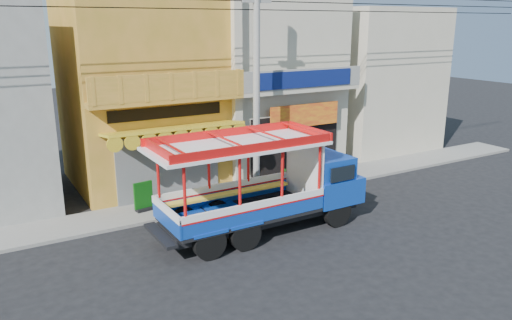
{
  "coord_description": "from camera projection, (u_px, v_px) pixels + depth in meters",
  "views": [
    {
      "loc": [
        -10.51,
        -13.0,
        6.83
      ],
      "look_at": [
        -1.49,
        2.5,
        1.9
      ],
      "focal_mm": 35.0,
      "sensor_mm": 36.0,
      "label": 1
    }
  ],
  "objects": [
    {
      "name": "potted_plant_b",
      "position": [
        347.0,
        167.0,
        22.43
      ],
      "size": [
        0.67,
        0.68,
        0.96
      ],
      "primitive_type": "imported",
      "rotation": [
        0.0,
        0.0,
        2.28
      ],
      "color": "#185518",
      "rests_on": "sidewalk"
    },
    {
      "name": "potted_plant_a",
      "position": [
        289.0,
        175.0,
        21.25
      ],
      "size": [
        1.0,
        0.93,
        0.92
      ],
      "primitive_type": "imported",
      "rotation": [
        0.0,
        0.0,
        0.29
      ],
      "color": "#185518",
      "rests_on": "sidewalk"
    },
    {
      "name": "utility_pole",
      "position": [
        260.0,
        73.0,
        18.75
      ],
      "size": [
        28.0,
        0.26,
        9.0
      ],
      "color": "gray",
      "rests_on": "ground"
    },
    {
      "name": "party_pilaster",
      "position": [
        237.0,
        95.0,
        20.24
      ],
      "size": [
        0.35,
        0.3,
        8.0
      ],
      "primitive_type": "cube",
      "color": "beige",
      "rests_on": "ground"
    },
    {
      "name": "songthaew_truck",
      "position": [
        275.0,
        182.0,
        16.78
      ],
      "size": [
        7.36,
        2.56,
        3.42
      ],
      "color": "black",
      "rests_on": "ground"
    },
    {
      "name": "shophouse_left",
      "position": [
        141.0,
        89.0,
        21.35
      ],
      "size": [
        6.0,
        7.5,
        8.24
      ],
      "color": "#A37F24",
      "rests_on": "ground"
    },
    {
      "name": "filler_building_right",
      "position": [
        369.0,
        79.0,
        27.77
      ],
      "size": [
        6.0,
        6.0,
        7.6
      ],
      "primitive_type": "cube",
      "color": "beige",
      "rests_on": "ground"
    },
    {
      "name": "green_sign",
      "position": [
        143.0,
        199.0,
        18.37
      ],
      "size": [
        0.73,
        0.42,
        1.11
      ],
      "color": "black",
      "rests_on": "sidewalk"
    },
    {
      "name": "sidewalk",
      "position": [
        269.0,
        189.0,
        21.06
      ],
      "size": [
        30.0,
        2.0,
        0.12
      ],
      "primitive_type": "cube",
      "color": "slate",
      "rests_on": "ground"
    },
    {
      "name": "ground",
      "position": [
        327.0,
        222.0,
        17.74
      ],
      "size": [
        90.0,
        90.0,
        0.0
      ],
      "primitive_type": "plane",
      "color": "black",
      "rests_on": "ground"
    },
    {
      "name": "potted_plant_c",
      "position": [
        323.0,
        166.0,
        22.54
      ],
      "size": [
        0.68,
        0.68,
        0.92
      ],
      "primitive_type": "imported",
      "rotation": [
        0.0,
        0.0,
        4.27
      ],
      "color": "#185518",
      "rests_on": "sidewalk"
    },
    {
      "name": "shophouse_right",
      "position": [
        261.0,
        81.0,
        24.26
      ],
      "size": [
        6.0,
        6.75,
        8.24
      ],
      "color": "beige",
      "rests_on": "ground"
    }
  ]
}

